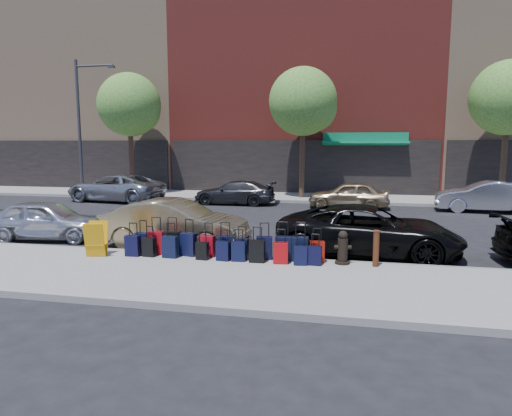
% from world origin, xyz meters
% --- Properties ---
extents(ground, '(120.00, 120.00, 0.00)m').
position_xyz_m(ground, '(0.00, 0.00, 0.00)').
color(ground, black).
rests_on(ground, ground).
extents(sidewalk_near, '(60.00, 4.00, 0.15)m').
position_xyz_m(sidewalk_near, '(0.00, -6.50, 0.07)').
color(sidewalk_near, gray).
rests_on(sidewalk_near, ground).
extents(sidewalk_far, '(60.00, 4.00, 0.15)m').
position_xyz_m(sidewalk_far, '(0.00, 10.00, 0.07)').
color(sidewalk_far, gray).
rests_on(sidewalk_far, ground).
extents(curb_near, '(60.00, 0.08, 0.15)m').
position_xyz_m(curb_near, '(0.00, -4.48, 0.07)').
color(curb_near, gray).
rests_on(curb_near, ground).
extents(curb_far, '(60.00, 0.08, 0.15)m').
position_xyz_m(curb_far, '(0.00, 7.98, 0.07)').
color(curb_far, gray).
rests_on(curb_far, ground).
extents(building_left, '(15.00, 12.12, 16.00)m').
position_xyz_m(building_left, '(-16.00, 17.98, 7.98)').
color(building_left, tan).
rests_on(building_left, ground).
extents(building_center, '(17.00, 12.85, 20.00)m').
position_xyz_m(building_center, '(0.00, 17.99, 9.98)').
color(building_center, maroon).
rests_on(building_center, ground).
extents(tree_left, '(3.80, 3.80, 7.27)m').
position_xyz_m(tree_left, '(-9.86, 9.50, 5.41)').
color(tree_left, black).
rests_on(tree_left, sidewalk_far).
extents(tree_center, '(3.80, 3.80, 7.27)m').
position_xyz_m(tree_center, '(0.64, 9.50, 5.41)').
color(tree_center, black).
rests_on(tree_center, sidewalk_far).
extents(tree_right, '(3.80, 3.80, 7.27)m').
position_xyz_m(tree_right, '(11.14, 9.50, 5.41)').
color(tree_right, black).
rests_on(tree_right, sidewalk_far).
extents(streetlight, '(2.59, 0.18, 8.00)m').
position_xyz_m(streetlight, '(-12.80, 8.80, 4.66)').
color(streetlight, '#333338').
rests_on(streetlight, sidewalk_far).
extents(suitcase_front_0, '(0.41, 0.27, 0.93)m').
position_xyz_m(suitcase_front_0, '(-2.44, -4.77, 0.44)').
color(suitcase_front_0, black).
rests_on(suitcase_front_0, sidewalk_near).
extents(suitcase_front_1, '(0.46, 0.28, 1.04)m').
position_xyz_m(suitcase_front_1, '(-2.00, -4.84, 0.48)').
color(suitcase_front_1, maroon).
rests_on(suitcase_front_1, sidewalk_near).
extents(suitcase_front_2, '(0.46, 0.28, 1.05)m').
position_xyz_m(suitcase_front_2, '(-1.55, -4.77, 0.48)').
color(suitcase_front_2, black).
rests_on(suitcase_front_2, sidewalk_near).
extents(suitcase_front_3, '(0.46, 0.31, 1.02)m').
position_xyz_m(suitcase_front_3, '(-1.05, -4.83, 0.47)').
color(suitcase_front_3, black).
rests_on(suitcase_front_3, sidewalk_near).
extents(suitcase_front_4, '(0.42, 0.27, 0.94)m').
position_xyz_m(suitcase_front_4, '(-0.50, -4.81, 0.44)').
color(suitcase_front_4, maroon).
rests_on(suitcase_front_4, sidewalk_near).
extents(suitcase_front_5, '(0.44, 0.30, 0.99)m').
position_xyz_m(suitcase_front_5, '(0.00, -4.85, 0.46)').
color(suitcase_front_5, black).
rests_on(suitcase_front_5, sidewalk_near).
extents(suitcase_front_6, '(0.38, 0.23, 0.88)m').
position_xyz_m(suitcase_front_6, '(0.45, -4.82, 0.43)').
color(suitcase_front_6, black).
rests_on(suitcase_front_6, sidewalk_near).
extents(suitcase_front_7, '(0.44, 0.29, 0.99)m').
position_xyz_m(suitcase_front_7, '(1.06, -4.76, 0.46)').
color(suitcase_front_7, black).
rests_on(suitcase_front_7, sidewalk_near).
extents(suitcase_front_8, '(0.45, 0.28, 1.03)m').
position_xyz_m(suitcase_front_8, '(1.57, -4.78, 0.47)').
color(suitcase_front_8, black).
rests_on(suitcase_front_8, sidewalk_near).
extents(suitcase_front_9, '(0.44, 0.26, 1.04)m').
position_xyz_m(suitcase_front_9, '(2.02, -4.76, 0.47)').
color(suitcase_front_9, black).
rests_on(suitcase_front_9, sidewalk_near).
extents(suitcase_front_10, '(0.40, 0.27, 0.90)m').
position_xyz_m(suitcase_front_10, '(2.47, -4.80, 0.43)').
color(suitcase_front_10, maroon).
rests_on(suitcase_front_10, sidewalk_near).
extents(suitcase_back_0, '(0.39, 0.23, 0.92)m').
position_xyz_m(suitcase_back_0, '(-2.54, -5.17, 0.44)').
color(suitcase_back_0, black).
rests_on(suitcase_back_0, sidewalk_near).
extents(suitcase_back_1, '(0.37, 0.24, 0.84)m').
position_xyz_m(suitcase_back_1, '(-2.08, -5.12, 0.41)').
color(suitcase_back_1, black).
rests_on(suitcase_back_1, sidewalk_near).
extents(suitcase_back_2, '(0.41, 0.25, 0.95)m').
position_xyz_m(suitcase_back_2, '(-1.46, -5.12, 0.45)').
color(suitcase_back_2, black).
rests_on(suitcase_back_2, sidewalk_near).
extents(suitcase_back_4, '(0.34, 0.21, 0.77)m').
position_xyz_m(suitcase_back_4, '(-0.55, -5.15, 0.39)').
color(suitcase_back_4, black).
rests_on(suitcase_back_4, sidewalk_near).
extents(suitcase_back_5, '(0.37, 0.24, 0.84)m').
position_xyz_m(suitcase_back_5, '(0.03, -5.13, 0.41)').
color(suitcase_back_5, black).
rests_on(suitcase_back_5, sidewalk_near).
extents(suitcase_back_6, '(0.37, 0.24, 0.85)m').
position_xyz_m(suitcase_back_6, '(0.44, -5.10, 0.42)').
color(suitcase_back_6, black).
rests_on(suitcase_back_6, sidewalk_near).
extents(suitcase_back_7, '(0.40, 0.24, 0.94)m').
position_xyz_m(suitcase_back_7, '(0.94, -5.11, 0.44)').
color(suitcase_back_7, black).
rests_on(suitcase_back_7, sidewalk_near).
extents(suitcase_back_8, '(0.40, 0.26, 0.90)m').
position_xyz_m(suitcase_back_8, '(1.56, -5.11, 0.43)').
color(suitcase_back_8, '#A40A0E').
rests_on(suitcase_back_8, sidewalk_near).
extents(suitcase_back_9, '(0.36, 0.23, 0.80)m').
position_xyz_m(suitcase_back_9, '(2.08, -5.16, 0.40)').
color(suitcase_back_9, black).
rests_on(suitcase_back_9, sidewalk_near).
extents(suitcase_back_10, '(0.34, 0.21, 0.80)m').
position_xyz_m(suitcase_back_10, '(2.43, -5.09, 0.40)').
color(suitcase_back_10, black).
rests_on(suitcase_back_10, sidewalk_near).
extents(fire_hydrant, '(0.44, 0.39, 0.86)m').
position_xyz_m(fire_hydrant, '(3.12, -4.79, 0.55)').
color(fire_hydrant, black).
rests_on(fire_hydrant, sidewalk_near).
extents(bollard, '(0.17, 0.17, 0.92)m').
position_xyz_m(bollard, '(3.95, -4.89, 0.63)').
color(bollard, '#38190C').
rests_on(bollard, sidewalk_near).
extents(display_rack, '(0.64, 0.68, 0.94)m').
position_xyz_m(display_rack, '(-3.51, -5.38, 0.62)').
color(display_rack, orange).
rests_on(display_rack, sidewalk_near).
extents(car_near_0, '(4.14, 2.10, 1.35)m').
position_xyz_m(car_near_0, '(-6.68, -3.15, 0.68)').
color(car_near_0, silver).
rests_on(car_near_0, ground).
extents(car_near_1, '(4.60, 1.79, 1.49)m').
position_xyz_m(car_near_1, '(-2.03, -3.35, 0.75)').
color(car_near_1, '#95845B').
rests_on(car_near_1, ground).
extents(car_near_2, '(5.34, 2.67, 1.45)m').
position_xyz_m(car_near_2, '(3.82, -3.14, 0.73)').
color(car_near_2, black).
rests_on(car_near_2, ground).
extents(car_far_0, '(5.74, 3.21, 1.52)m').
position_xyz_m(car_far_0, '(-9.59, 6.69, 0.76)').
color(car_far_0, '#B0B3B7').
rests_on(car_far_0, ground).
extents(car_far_1, '(4.31, 1.76, 1.25)m').
position_xyz_m(car_far_1, '(-2.78, 6.84, 0.62)').
color(car_far_1, '#2F2F31').
rests_on(car_far_1, ground).
extents(car_far_2, '(4.00, 1.70, 1.35)m').
position_xyz_m(car_far_2, '(3.16, 6.53, 0.67)').
color(car_far_2, tan).
rests_on(car_far_2, ground).
extents(car_far_3, '(4.58, 1.94, 1.47)m').
position_xyz_m(car_far_3, '(9.49, 6.58, 0.74)').
color(car_far_3, silver).
rests_on(car_far_3, ground).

